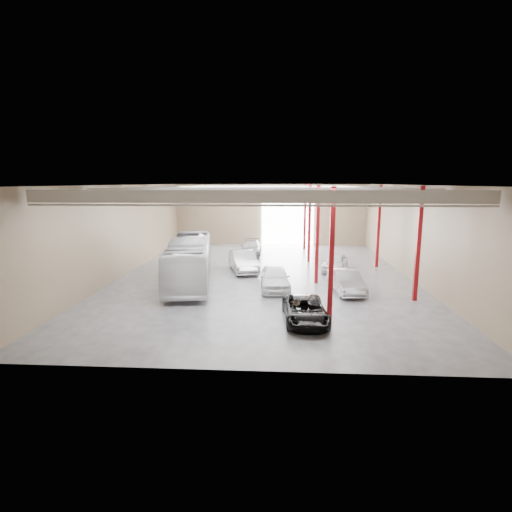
# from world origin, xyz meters

# --- Properties ---
(depot_shell) EXTENTS (22.12, 32.12, 7.06)m
(depot_shell) POSITION_xyz_m (0.13, 0.48, 4.98)
(depot_shell) COLOR #46474B
(depot_shell) RESTS_ON ground
(coach_bus) EXTENTS (4.59, 12.11, 3.29)m
(coach_bus) POSITION_xyz_m (-5.37, -2.40, 1.65)
(coach_bus) COLOR silver
(coach_bus) RESTS_ON ground
(black_sedan) EXTENTS (2.44, 4.78, 1.29)m
(black_sedan) POSITION_xyz_m (2.50, -10.37, 0.65)
(black_sedan) COLOR black
(black_sedan) RESTS_ON ground
(car_row_a) EXTENTS (2.28, 4.90, 1.62)m
(car_row_a) POSITION_xyz_m (0.83, -3.94, 0.81)
(car_row_a) COLOR white
(car_row_a) RESTS_ON ground
(car_row_b) EXTENTS (3.11, 5.52, 1.72)m
(car_row_b) POSITION_xyz_m (-1.83, 1.50, 0.86)
(car_row_b) COLOR #9E9DA2
(car_row_b) RESTS_ON ground
(car_row_c) EXTENTS (2.08, 4.95, 1.43)m
(car_row_c) POSITION_xyz_m (-1.74, 9.00, 0.71)
(car_row_c) COLOR gray
(car_row_c) RESTS_ON ground
(car_right_near) EXTENTS (2.09, 4.76, 1.52)m
(car_right_near) POSITION_xyz_m (5.57, -4.35, 0.76)
(car_right_near) COLOR #B3B2B8
(car_right_near) RESTS_ON ground
(car_right_far) EXTENTS (2.86, 4.51, 1.43)m
(car_right_far) POSITION_xyz_m (5.72, 2.15, 0.71)
(car_right_far) COLOR silver
(car_right_far) RESTS_ON ground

